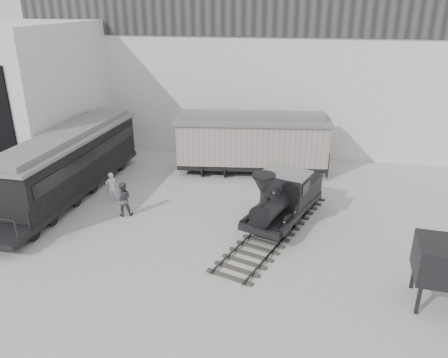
% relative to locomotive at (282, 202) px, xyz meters
% --- Properties ---
extents(ground, '(90.00, 90.00, 0.00)m').
position_rel_locomotive_xyz_m(ground, '(-2.22, -3.54, -1.23)').
color(ground, '#9E9E9B').
extents(north_wall, '(34.00, 2.51, 11.00)m').
position_rel_locomotive_xyz_m(north_wall, '(-2.22, 11.44, 4.33)').
color(north_wall, silver).
rests_on(north_wall, ground).
extents(west_pavilion, '(7.00, 12.11, 9.00)m').
position_rel_locomotive_xyz_m(west_pavilion, '(-16.72, 6.42, 3.27)').
color(west_pavilion, silver).
rests_on(west_pavilion, ground).
extents(locomotive, '(4.98, 9.55, 3.32)m').
position_rel_locomotive_xyz_m(locomotive, '(0.00, 0.00, 0.00)').
color(locomotive, '#38342F').
rests_on(locomotive, ground).
extents(boxcar, '(9.76, 4.12, 3.88)m').
position_rel_locomotive_xyz_m(boxcar, '(-2.39, 6.84, 0.81)').
color(boxcar, black).
rests_on(boxcar, ground).
extents(passenger_coach, '(3.15, 12.78, 3.40)m').
position_rel_locomotive_xyz_m(passenger_coach, '(-11.78, 1.42, 0.65)').
color(passenger_coach, black).
rests_on(passenger_coach, ground).
extents(visitor_a, '(0.73, 0.68, 1.67)m').
position_rel_locomotive_xyz_m(visitor_a, '(-9.25, 0.96, -0.39)').
color(visitor_a, silver).
rests_on(visitor_a, ground).
extents(visitor_b, '(1.06, 0.95, 1.80)m').
position_rel_locomotive_xyz_m(visitor_b, '(-7.94, -0.53, -0.33)').
color(visitor_b, '#46484E').
rests_on(visitor_b, ground).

